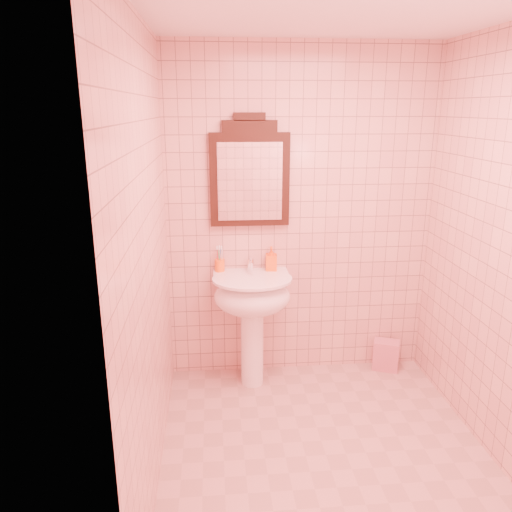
{
  "coord_description": "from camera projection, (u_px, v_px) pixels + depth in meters",
  "views": [
    {
      "loc": [
        -0.65,
        -2.53,
        2.04
      ],
      "look_at": [
        -0.38,
        0.55,
        1.12
      ],
      "focal_mm": 35.0,
      "sensor_mm": 36.0,
      "label": 1
    }
  ],
  "objects": [
    {
      "name": "toothbrush_cup",
      "position": [
        220.0,
        265.0,
        3.74
      ],
      "size": [
        0.07,
        0.07,
        0.17
      ],
      "rotation": [
        0.0,
        0.0,
        0.3
      ],
      "color": "orange",
      "rests_on": "pedestal_sink"
    },
    {
      "name": "soap_dispenser",
      "position": [
        271.0,
        259.0,
        3.75
      ],
      "size": [
        0.09,
        0.09,
        0.18
      ],
      "primitive_type": "imported",
      "rotation": [
        0.0,
        0.0,
        -0.09
      ],
      "color": "orange",
      "rests_on": "pedestal_sink"
    },
    {
      "name": "floor",
      "position": [
        326.0,
        455.0,
        3.06
      ],
      "size": [
        2.2,
        2.2,
        0.0
      ],
      "primitive_type": "plane",
      "color": "tan",
      "rests_on": "ground"
    },
    {
      "name": "back_wall",
      "position": [
        300.0,
        218.0,
        3.75
      ],
      "size": [
        2.0,
        0.02,
        2.5
      ],
      "primitive_type": "cube",
      "color": "beige",
      "rests_on": "floor"
    },
    {
      "name": "towel",
      "position": [
        386.0,
        355.0,
        4.04
      ],
      "size": [
        0.23,
        0.2,
        0.24
      ],
      "primitive_type": "cube",
      "rotation": [
        0.0,
        0.0,
        -0.38
      ],
      "color": "#CF7A86",
      "rests_on": "floor"
    },
    {
      "name": "faucet",
      "position": [
        251.0,
        264.0,
        3.72
      ],
      "size": [
        0.04,
        0.16,
        0.11
      ],
      "color": "white",
      "rests_on": "pedestal_sink"
    },
    {
      "name": "pedestal_sink",
      "position": [
        252.0,
        303.0,
        3.67
      ],
      "size": [
        0.58,
        0.58,
        0.86
      ],
      "color": "white",
      "rests_on": "floor"
    },
    {
      "name": "mirror",
      "position": [
        250.0,
        175.0,
        3.6
      ],
      "size": [
        0.58,
        0.06,
        0.81
      ],
      "color": "black",
      "rests_on": "back_wall"
    }
  ]
}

